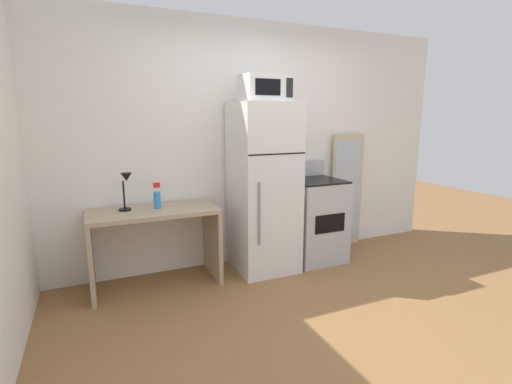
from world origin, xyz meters
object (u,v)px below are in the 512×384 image
(desk, at_px, (155,233))
(refrigerator, at_px, (264,188))
(desk_lamp, at_px, (126,185))
(spray_bottle, at_px, (157,198))
(microwave, at_px, (265,88))
(leaning_mirror, at_px, (347,190))
(oven_range, at_px, (314,219))

(desk, xyz_separation_m, refrigerator, (1.12, -0.04, 0.35))
(desk, xyz_separation_m, desk_lamp, (-0.22, 0.06, 0.47))
(spray_bottle, distance_m, microwave, 1.49)
(desk, bearing_deg, leaning_mirror, 5.50)
(desk, height_order, microwave, microwave)
(desk_lamp, xyz_separation_m, leaning_mirror, (2.62, 0.17, -0.29))
(desk_lamp, height_order, refrigerator, refrigerator)
(spray_bottle, bearing_deg, desk, -146.24)
(spray_bottle, distance_m, refrigerator, 1.08)
(oven_range, height_order, leaning_mirror, leaning_mirror)
(microwave, bearing_deg, leaning_mirror, 12.93)
(desk_lamp, distance_m, leaning_mirror, 2.64)
(desk_lamp, xyz_separation_m, refrigerator, (1.35, -0.10, -0.12))
(desk_lamp, bearing_deg, oven_range, -2.36)
(spray_bottle, bearing_deg, microwave, -4.82)
(refrigerator, bearing_deg, microwave, -89.68)
(desk, height_order, desk_lamp, desk_lamp)
(desk_lamp, bearing_deg, leaning_mirror, 3.79)
(desk_lamp, bearing_deg, microwave, -5.00)
(leaning_mirror, bearing_deg, desk, -174.50)
(oven_range, relative_size, leaning_mirror, 0.79)
(microwave, bearing_deg, refrigerator, 90.32)
(oven_range, xyz_separation_m, leaning_mirror, (0.63, 0.26, 0.23))
(spray_bottle, distance_m, leaning_mirror, 2.36)
(refrigerator, height_order, oven_range, refrigerator)
(leaning_mirror, bearing_deg, microwave, -167.07)
(spray_bottle, height_order, leaning_mirror, leaning_mirror)
(microwave, xyz_separation_m, leaning_mirror, (1.27, 0.29, -1.18))
(desk, relative_size, refrigerator, 0.67)
(leaning_mirror, bearing_deg, refrigerator, -167.98)
(oven_range, bearing_deg, refrigerator, -178.67)
(desk_lamp, height_order, spray_bottle, desk_lamp)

